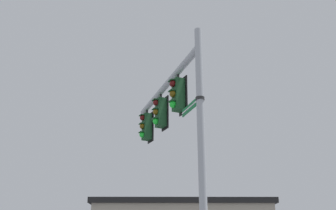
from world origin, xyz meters
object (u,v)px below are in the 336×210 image
Objects in this scene: street_name_sign at (194,104)px; traffic_light_mid_outer at (146,127)px; traffic_light_nearest_pole at (178,95)px; traffic_light_mid_inner at (160,112)px.

traffic_light_mid_outer is at bearing -5.60° from street_name_sign.
traffic_light_nearest_pole is 0.92× the size of street_name_sign.
street_name_sign is (-4.75, 0.47, -0.75)m from traffic_light_mid_outer.
traffic_light_mid_inner reaches higher than street_name_sign.
traffic_light_nearest_pole and traffic_light_mid_inner have the same top height.
traffic_light_mid_inner is (1.78, -0.18, 0.00)m from traffic_light_nearest_pole.
traffic_light_mid_inner is at bearing 174.16° from traffic_light_mid_outer.
street_name_sign is (-2.97, 0.28, -0.75)m from traffic_light_mid_inner.
traffic_light_mid_outer is at bearing -5.84° from traffic_light_mid_inner.
traffic_light_nearest_pole is 1.42m from street_name_sign.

